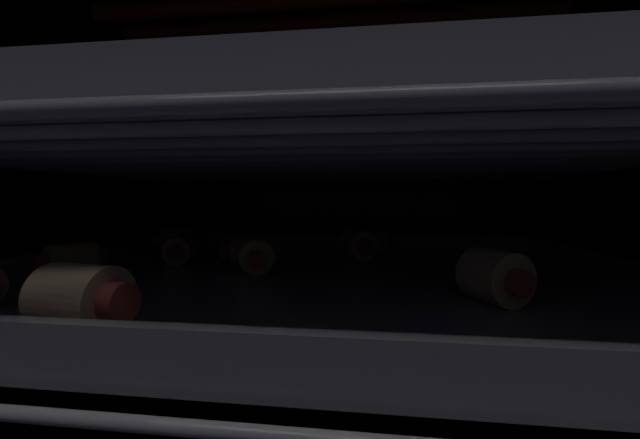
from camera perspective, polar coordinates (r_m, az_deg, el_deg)
ground_plane at (r=38.54cm, az=-0.28°, el=-26.94°), size 61.35×49.01×1.20cm
oven_wall_back at (r=57.16cm, az=3.07°, el=4.31°), size 61.35×1.20×39.84cm
oven_wall_left at (r=47.96cm, az=-38.78°, el=3.88°), size 1.20×46.61×39.84cm
oven_rack_lower at (r=34.27cm, az=-0.28°, el=-10.05°), size 56.04×45.67×0.58cm
baking_tray_lower at (r=34.07cm, az=-0.29°, el=-8.48°), size 50.14×39.07×2.63cm
pig_in_blanket_lower_0 at (r=41.90cm, az=-19.49°, el=-4.09°), size 3.61×5.64×2.63cm
pig_in_blanket_lower_1 at (r=41.63cm, az=5.28°, el=-3.65°), size 4.36×4.82×3.09cm
pig_in_blanket_lower_2 at (r=26.63cm, az=23.79°, el=-7.51°), size 4.34×4.93×3.27cm
pig_in_blanket_lower_4 at (r=39.48cm, az=-32.14°, el=-4.82°), size 4.06×5.43×2.62cm
pig_in_blanket_lower_5 at (r=51.45cm, az=-20.16°, el=-2.76°), size 4.81×4.14×2.69cm
pig_in_blanket_lower_6 at (r=22.16cm, az=-31.09°, el=-9.76°), size 5.47×3.85×3.30cm
pig_in_blanket_lower_7 at (r=34.73cm, az=-9.55°, el=-5.10°), size 4.19×5.90×2.99cm
pig_in_blanket_lower_8 at (r=38.92cm, az=-10.20°, el=-4.49°), size 5.76×3.69×2.64cm
pig_in_blanket_lower_9 at (r=47.47cm, az=7.22°, el=-3.08°), size 5.63×4.00×2.69cm
oven_rack_upper at (r=33.51cm, az=-0.29°, el=8.24°), size 56.16×45.67×0.71cm
baking_tray_upper at (r=33.60cm, az=-0.29°, el=9.71°), size 50.14×39.07×2.33cm
pig_in_blanket_upper_0 at (r=19.28cm, az=1.69°, el=19.02°), size 3.71×4.69×2.49cm
pig_in_blanket_upper_1 at (r=40.72cm, az=-21.47°, el=10.81°), size 4.27×5.01×3.17cm
pig_in_blanket_upper_2 at (r=45.89cm, az=5.55°, el=9.65°), size 2.87×4.99×2.44cm
pig_in_blanket_upper_3 at (r=38.33cm, az=14.26°, el=11.46°), size 4.65×4.34×3.20cm
pig_in_blanket_upper_4 at (r=46.60cm, az=26.83°, el=9.23°), size 5.36×4.12×2.42cm
pig_in_blanket_upper_6 at (r=41.23cm, az=23.01°, el=10.14°), size 4.28×4.92×2.40cm
pig_in_blanket_upper_7 at (r=38.29cm, az=-34.96°, el=10.63°), size 3.53×5.76×2.70cm
pig_in_blanket_upper_8 at (r=28.87cm, az=23.02°, el=13.45°), size 5.57×2.95×2.54cm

